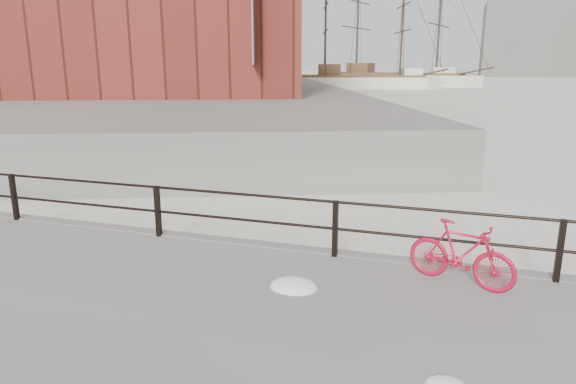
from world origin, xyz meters
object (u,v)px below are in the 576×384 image
Objects in this scene: bicycle at (461,254)px; schooner_left at (362,88)px; workboat_far at (197,97)px; workboat_near at (190,107)px; schooner_mid at (394,85)px.

bicycle is 67.78m from schooner_left.
workboat_far is at bearing 142.49° from bicycle.
workboat_far reaches higher than bicycle.
workboat_near is at bearing -120.06° from schooner_left.
schooner_left reaches higher than bicycle.
workboat_near is (-11.24, -47.50, 0.00)m from schooner_mid.
schooner_mid is (-9.83, 77.96, -0.84)m from bicycle.
workboat_near is (-8.01, -36.05, 0.00)m from schooner_left.
workboat_far is at bearing -104.39° from schooner_mid.
schooner_left is 27.27m from workboat_far.
schooner_left reaches higher than workboat_near.
workboat_far is (-5.98, 12.64, 0.00)m from workboat_near.
schooner_left is at bearing 50.90° from workboat_near.
bicycle is at bearing -80.69° from workboat_far.
workboat_near is 13.99m from workboat_far.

